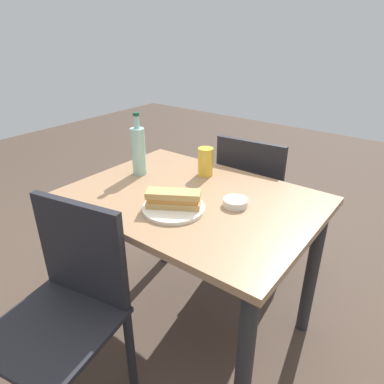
{
  "coord_description": "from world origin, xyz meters",
  "views": [
    {
      "loc": [
        0.81,
        -1.07,
        1.42
      ],
      "look_at": [
        0.0,
        0.0,
        0.77
      ],
      "focal_mm": 32.48,
      "sensor_mm": 36.0,
      "label": 1
    }
  ],
  "objects_px": {
    "knife_near": "(173,199)",
    "olive_bowl": "(235,202)",
    "chair_far": "(254,198)",
    "water_bottle": "(138,150)",
    "dining_table": "(192,221)",
    "chair_near": "(68,305)",
    "beer_glass": "(206,162)",
    "plate_near": "(174,208)",
    "baguette_sandwich_near": "(173,199)"
  },
  "relations": [
    {
      "from": "knife_near",
      "to": "olive_bowl",
      "type": "xyz_separation_m",
      "value": [
        0.22,
        0.14,
        -0.0
      ]
    },
    {
      "from": "chair_far",
      "to": "water_bottle",
      "type": "distance_m",
      "value": 0.75
    },
    {
      "from": "dining_table",
      "to": "chair_near",
      "type": "bearing_deg",
      "value": -101.45
    },
    {
      "from": "water_bottle",
      "to": "beer_glass",
      "type": "xyz_separation_m",
      "value": [
        0.27,
        0.18,
        -0.05
      ]
    },
    {
      "from": "water_bottle",
      "to": "beer_glass",
      "type": "bearing_deg",
      "value": 34.23
    },
    {
      "from": "chair_near",
      "to": "plate_near",
      "type": "relative_size",
      "value": 3.49
    },
    {
      "from": "olive_bowl",
      "to": "knife_near",
      "type": "bearing_deg",
      "value": -147.78
    },
    {
      "from": "water_bottle",
      "to": "baguette_sandwich_near",
      "type": "bearing_deg",
      "value": -26.53
    },
    {
      "from": "water_bottle",
      "to": "olive_bowl",
      "type": "bearing_deg",
      "value": -0.68
    },
    {
      "from": "chair_far",
      "to": "plate_near",
      "type": "xyz_separation_m",
      "value": [
        0.01,
        -0.73,
        0.25
      ]
    },
    {
      "from": "chair_near",
      "to": "olive_bowl",
      "type": "relative_size",
      "value": 8.62
    },
    {
      "from": "chair_far",
      "to": "knife_near",
      "type": "relative_size",
      "value": 5.39
    },
    {
      "from": "chair_far",
      "to": "plate_near",
      "type": "bearing_deg",
      "value": -89.41
    },
    {
      "from": "dining_table",
      "to": "knife_near",
      "type": "relative_size",
      "value": 6.51
    },
    {
      "from": "knife_near",
      "to": "water_bottle",
      "type": "xyz_separation_m",
      "value": [
        -0.34,
        0.14,
        0.1
      ]
    },
    {
      "from": "plate_near",
      "to": "olive_bowl",
      "type": "relative_size",
      "value": 2.47
    },
    {
      "from": "baguette_sandwich_near",
      "to": "knife_near",
      "type": "relative_size",
      "value": 1.35
    },
    {
      "from": "plate_near",
      "to": "beer_glass",
      "type": "height_order",
      "value": "beer_glass"
    },
    {
      "from": "baguette_sandwich_near",
      "to": "olive_bowl",
      "type": "distance_m",
      "value": 0.26
    },
    {
      "from": "beer_glass",
      "to": "baguette_sandwich_near",
      "type": "bearing_deg",
      "value": -74.04
    },
    {
      "from": "plate_near",
      "to": "olive_bowl",
      "type": "xyz_separation_m",
      "value": [
        0.18,
        0.18,
        0.01
      ]
    },
    {
      "from": "chair_far",
      "to": "plate_near",
      "type": "height_order",
      "value": "chair_far"
    },
    {
      "from": "baguette_sandwich_near",
      "to": "knife_near",
      "type": "distance_m",
      "value": 0.07
    },
    {
      "from": "beer_glass",
      "to": "olive_bowl",
      "type": "height_order",
      "value": "beer_glass"
    },
    {
      "from": "chair_far",
      "to": "chair_near",
      "type": "height_order",
      "value": "same"
    },
    {
      "from": "dining_table",
      "to": "olive_bowl",
      "type": "relative_size",
      "value": 10.39
    },
    {
      "from": "water_bottle",
      "to": "olive_bowl",
      "type": "xyz_separation_m",
      "value": [
        0.55,
        -0.01,
        -0.11
      ]
    },
    {
      "from": "baguette_sandwich_near",
      "to": "plate_near",
      "type": "bearing_deg",
      "value": 0.0
    },
    {
      "from": "plate_near",
      "to": "olive_bowl",
      "type": "distance_m",
      "value": 0.25
    },
    {
      "from": "olive_bowl",
      "to": "baguette_sandwich_near",
      "type": "bearing_deg",
      "value": -134.75
    },
    {
      "from": "chair_near",
      "to": "beer_glass",
      "type": "height_order",
      "value": "beer_glass"
    },
    {
      "from": "plate_near",
      "to": "water_bottle",
      "type": "bearing_deg",
      "value": 153.47
    },
    {
      "from": "chair_far",
      "to": "water_bottle",
      "type": "height_order",
      "value": "water_bottle"
    },
    {
      "from": "dining_table",
      "to": "baguette_sandwich_near",
      "type": "relative_size",
      "value": 4.83
    },
    {
      "from": "chair_far",
      "to": "chair_near",
      "type": "distance_m",
      "value": 1.17
    },
    {
      "from": "chair_near",
      "to": "plate_near",
      "type": "bearing_deg",
      "value": 73.18
    },
    {
      "from": "water_bottle",
      "to": "knife_near",
      "type": "bearing_deg",
      "value": -23.24
    },
    {
      "from": "plate_near",
      "to": "water_bottle",
      "type": "relative_size",
      "value": 0.83
    },
    {
      "from": "baguette_sandwich_near",
      "to": "knife_near",
      "type": "xyz_separation_m",
      "value": [
        -0.04,
        0.04,
        -0.03
      ]
    },
    {
      "from": "knife_near",
      "to": "olive_bowl",
      "type": "bearing_deg",
      "value": 32.22
    },
    {
      "from": "chair_far",
      "to": "beer_glass",
      "type": "bearing_deg",
      "value": -105.46
    },
    {
      "from": "knife_near",
      "to": "dining_table",
      "type": "bearing_deg",
      "value": 76.45
    },
    {
      "from": "chair_near",
      "to": "olive_bowl",
      "type": "bearing_deg",
      "value": 63.35
    },
    {
      "from": "chair_far",
      "to": "knife_near",
      "type": "bearing_deg",
      "value": -92.67
    },
    {
      "from": "olive_bowl",
      "to": "chair_far",
      "type": "bearing_deg",
      "value": 108.87
    },
    {
      "from": "chair_near",
      "to": "water_bottle",
      "type": "distance_m",
      "value": 0.77
    },
    {
      "from": "dining_table",
      "to": "plate_near",
      "type": "height_order",
      "value": "plate_near"
    },
    {
      "from": "plate_near",
      "to": "water_bottle",
      "type": "xyz_separation_m",
      "value": [
        -0.37,
        0.19,
        0.12
      ]
    },
    {
      "from": "knife_near",
      "to": "water_bottle",
      "type": "height_order",
      "value": "water_bottle"
    },
    {
      "from": "plate_near",
      "to": "chair_near",
      "type": "bearing_deg",
      "value": -106.82
    }
  ]
}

